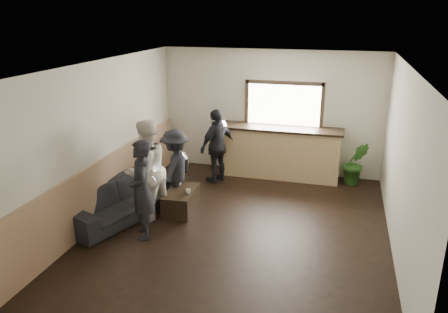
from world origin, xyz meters
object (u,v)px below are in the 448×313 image
(cup_a, at_px, (178,183))
(cup_b, at_px, (188,191))
(person_b, at_px, (146,170))
(coffee_table, at_px, (181,201))
(bar_counter, at_px, (280,149))
(person_d, at_px, (217,146))
(potted_plant, at_px, (355,163))
(person_c, at_px, (175,168))
(person_a, at_px, (142,190))
(sofa, at_px, (123,199))

(cup_a, xyz_separation_m, cup_b, (0.32, -0.31, -0.01))
(person_b, bearing_deg, cup_a, 173.00)
(coffee_table, relative_size, cup_b, 9.80)
(bar_counter, xyz_separation_m, cup_b, (-1.34, -2.39, -0.19))
(bar_counter, distance_m, cup_a, 2.66)
(cup_b, bearing_deg, person_d, 88.12)
(cup_a, relative_size, potted_plant, 0.14)
(bar_counter, bearing_deg, person_c, -130.06)
(potted_plant, bearing_deg, cup_a, -148.25)
(person_a, bearing_deg, coffee_table, 136.93)
(bar_counter, height_order, sofa, bar_counter)
(cup_a, xyz_separation_m, person_b, (-0.35, -0.62, 0.45))
(bar_counter, xyz_separation_m, person_b, (-2.00, -2.70, 0.27))
(coffee_table, height_order, person_b, person_b)
(sofa, height_order, cup_a, sofa)
(cup_b, bearing_deg, coffee_table, 153.65)
(person_b, height_order, person_c, person_b)
(coffee_table, xyz_separation_m, person_d, (0.24, 1.62, 0.61))
(cup_b, distance_m, person_c, 0.60)
(bar_counter, height_order, person_d, bar_counter)
(person_b, xyz_separation_m, person_d, (0.72, 2.02, -0.10))
(bar_counter, xyz_separation_m, person_d, (-1.28, -0.68, 0.17))
(potted_plant, relative_size, person_c, 0.64)
(sofa, xyz_separation_m, person_c, (0.73, 0.76, 0.41))
(person_c, bearing_deg, cup_a, 67.99)
(sofa, relative_size, cup_a, 17.79)
(sofa, bearing_deg, coffee_table, -41.92)
(bar_counter, relative_size, person_a, 1.62)
(coffee_table, relative_size, cup_a, 7.06)
(potted_plant, distance_m, person_b, 4.52)
(sofa, relative_size, potted_plant, 2.41)
(bar_counter, relative_size, person_c, 1.80)
(sofa, distance_m, cup_b, 1.19)
(potted_plant, height_order, person_a, person_a)
(sofa, bearing_deg, person_a, -110.64)
(sofa, xyz_separation_m, person_a, (0.67, -0.58, 0.50))
(cup_b, height_order, person_a, person_a)
(sofa, xyz_separation_m, person_d, (1.17, 2.12, 0.47))
(cup_b, height_order, person_c, person_c)
(coffee_table, height_order, person_d, person_d)
(potted_plant, bearing_deg, person_c, -149.22)
(potted_plant, relative_size, person_d, 0.59)
(person_b, bearing_deg, potted_plant, 148.46)
(cup_b, xyz_separation_m, potted_plant, (2.97, 2.34, 0.03))
(cup_b, relative_size, potted_plant, 0.10)
(potted_plant, relative_size, person_b, 0.52)
(bar_counter, relative_size, coffee_table, 2.96)
(person_a, height_order, person_d, person_a)
(bar_counter, relative_size, cup_b, 29.02)
(cup_a, distance_m, person_c, 0.30)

